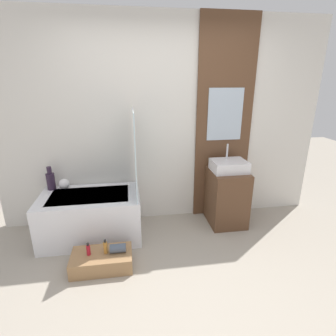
{
  "coord_description": "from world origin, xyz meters",
  "views": [
    {
      "loc": [
        -0.45,
        -1.74,
        1.85
      ],
      "look_at": [
        -0.08,
        0.71,
        1.0
      ],
      "focal_mm": 28.0,
      "sensor_mm": 36.0,
      "label": 1
    }
  ],
  "objects_px": {
    "wooden_step_bench": "(102,260)",
    "bottle_soap_primary": "(88,250)",
    "bathtub": "(92,216)",
    "vase_tall_dark": "(51,180)",
    "vase_round_light": "(64,184)",
    "bottle_soap_secondary": "(105,247)",
    "sink": "(229,166)"
  },
  "relations": [
    {
      "from": "wooden_step_bench",
      "to": "bottle_soap_primary",
      "type": "height_order",
      "value": "bottle_soap_primary"
    },
    {
      "from": "bathtub",
      "to": "wooden_step_bench",
      "type": "relative_size",
      "value": 1.9
    },
    {
      "from": "wooden_step_bench",
      "to": "vase_tall_dark",
      "type": "xyz_separation_m",
      "value": [
        -0.64,
        0.86,
        0.59
      ]
    },
    {
      "from": "wooden_step_bench",
      "to": "bottle_soap_primary",
      "type": "xyz_separation_m",
      "value": [
        -0.12,
        -0.0,
        0.14
      ]
    },
    {
      "from": "sink",
      "to": "bottle_soap_primary",
      "type": "relative_size",
      "value": 3.25
    },
    {
      "from": "wooden_step_bench",
      "to": "bottle_soap_secondary",
      "type": "relative_size",
      "value": 3.9
    },
    {
      "from": "vase_tall_dark",
      "to": "vase_round_light",
      "type": "xyz_separation_m",
      "value": [
        0.15,
        -0.01,
        -0.05
      ]
    },
    {
      "from": "vase_tall_dark",
      "to": "vase_round_light",
      "type": "bearing_deg",
      "value": -5.37
    },
    {
      "from": "vase_round_light",
      "to": "bottle_soap_secondary",
      "type": "height_order",
      "value": "vase_round_light"
    },
    {
      "from": "vase_tall_dark",
      "to": "bathtub",
      "type": "bearing_deg",
      "value": -27.68
    },
    {
      "from": "vase_round_light",
      "to": "bottle_soap_primary",
      "type": "distance_m",
      "value": 1.0
    },
    {
      "from": "sink",
      "to": "bottle_soap_primary",
      "type": "xyz_separation_m",
      "value": [
        -1.69,
        -0.69,
        -0.57
      ]
    },
    {
      "from": "wooden_step_bench",
      "to": "bottle_soap_primary",
      "type": "bearing_deg",
      "value": -180.0
    },
    {
      "from": "vase_round_light",
      "to": "bottle_soap_primary",
      "type": "xyz_separation_m",
      "value": [
        0.36,
        -0.85,
        -0.39
      ]
    },
    {
      "from": "bathtub",
      "to": "bottle_soap_secondary",
      "type": "height_order",
      "value": "bathtub"
    },
    {
      "from": "bottle_soap_primary",
      "to": "bottle_soap_secondary",
      "type": "relative_size",
      "value": 0.85
    },
    {
      "from": "bottle_soap_secondary",
      "to": "vase_tall_dark",
      "type": "bearing_deg",
      "value": 128.44
    },
    {
      "from": "sink",
      "to": "bathtub",
      "type": "bearing_deg",
      "value": -177.57
    },
    {
      "from": "bathtub",
      "to": "bottle_soap_secondary",
      "type": "xyz_separation_m",
      "value": [
        0.21,
        -0.61,
        -0.04
      ]
    },
    {
      "from": "vase_round_light",
      "to": "sink",
      "type": "bearing_deg",
      "value": -4.56
    },
    {
      "from": "sink",
      "to": "vase_round_light",
      "type": "bearing_deg",
      "value": 175.44
    },
    {
      "from": "wooden_step_bench",
      "to": "sink",
      "type": "xyz_separation_m",
      "value": [
        1.57,
        0.69,
        0.72
      ]
    },
    {
      "from": "bottle_soap_primary",
      "to": "vase_tall_dark",
      "type": "bearing_deg",
      "value": 120.94
    },
    {
      "from": "wooden_step_bench",
      "to": "sink",
      "type": "height_order",
      "value": "sink"
    },
    {
      "from": "wooden_step_bench",
      "to": "bottle_soap_secondary",
      "type": "xyz_separation_m",
      "value": [
        0.05,
        0.0,
        0.15
      ]
    },
    {
      "from": "bottle_soap_primary",
      "to": "wooden_step_bench",
      "type": "bearing_deg",
      "value": 0.0
    },
    {
      "from": "bathtub",
      "to": "wooden_step_bench",
      "type": "distance_m",
      "value": 0.66
    },
    {
      "from": "bottle_soap_secondary",
      "to": "bottle_soap_primary",
      "type": "bearing_deg",
      "value": -180.0
    },
    {
      "from": "vase_round_light",
      "to": "bottle_soap_primary",
      "type": "height_order",
      "value": "vase_round_light"
    },
    {
      "from": "wooden_step_bench",
      "to": "bottle_soap_secondary",
      "type": "distance_m",
      "value": 0.16
    },
    {
      "from": "vase_tall_dark",
      "to": "bottle_soap_primary",
      "type": "relative_size",
      "value": 2.18
    },
    {
      "from": "bathtub",
      "to": "vase_round_light",
      "type": "xyz_separation_m",
      "value": [
        -0.33,
        0.24,
        0.34
      ]
    }
  ]
}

